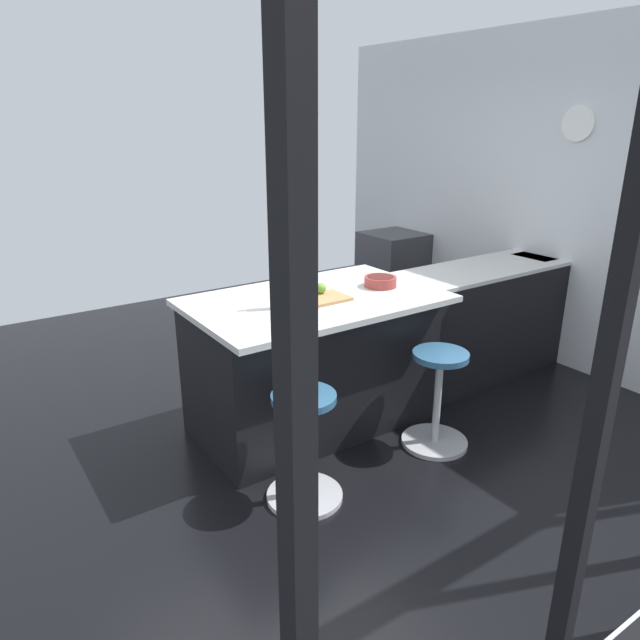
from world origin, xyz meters
TOP-DOWN VIEW (x-y plane):
  - ground_plane at (0.00, 0.00)m, footprint 6.80×6.80m
  - interior_partition_left at (-2.61, 0.00)m, footprint 0.15×5.00m
  - sink_cabinet at (-2.27, 0.18)m, footprint 2.54×0.60m
  - oven_range at (-2.26, -1.43)m, footprint 0.60×0.61m
  - kitchen_island at (-0.15, 0.14)m, footprint 1.66×1.05m
  - stool_by_window at (-0.67, 0.85)m, footprint 0.44×0.44m
  - stool_middle at (0.37, 0.85)m, footprint 0.44×0.44m
  - cutting_board at (-0.14, 0.26)m, footprint 0.36×0.24m
  - apple_green at (-0.19, 0.19)m, footprint 0.07×0.07m
  - water_bottle at (0.18, 0.25)m, footprint 0.06×0.06m
  - fruit_bowl at (-0.67, 0.23)m, footprint 0.23×0.23m

SIDE VIEW (x-z plane):
  - ground_plane at x=0.00m, z-range 0.00..0.00m
  - stool_by_window at x=-0.67m, z-range -0.02..0.65m
  - stool_middle at x=0.37m, z-range -0.02..0.65m
  - oven_range at x=-2.26m, z-range 0.00..0.89m
  - sink_cabinet at x=-2.27m, z-range -0.13..1.07m
  - kitchen_island at x=-0.15m, z-range 0.01..0.96m
  - cutting_board at x=-0.14m, z-range 0.96..0.98m
  - fruit_bowl at x=-0.67m, z-range 0.96..1.03m
  - apple_green at x=-0.19m, z-range 0.98..1.05m
  - water_bottle at x=0.18m, z-range 0.92..1.23m
  - interior_partition_left at x=-2.61m, z-range 0.00..2.83m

